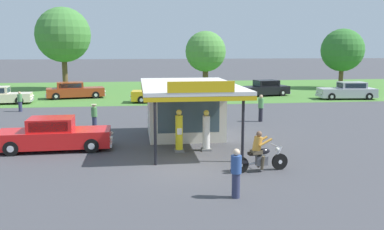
{
  "coord_description": "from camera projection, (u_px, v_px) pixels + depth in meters",
  "views": [
    {
      "loc": [
        -1.9,
        -16.08,
        4.73
      ],
      "look_at": [
        0.8,
        4.23,
        1.4
      ],
      "focal_mm": 39.4,
      "sensor_mm": 36.0,
      "label": 1
    }
  ],
  "objects": [
    {
      "name": "bystander_strolling_foreground",
      "position": [
        261.0,
        107.0,
        26.78
      ],
      "size": [
        0.34,
        0.34,
        1.73
      ],
      "color": "black",
      "rests_on": "ground"
    },
    {
      "name": "service_station_kiosk",
      "position": [
        185.0,
        105.0,
        21.87
      ],
      "size": [
        4.5,
        7.97,
        3.4
      ],
      "color": "beige",
      "rests_on": "ground"
    },
    {
      "name": "tree_oak_far_right",
      "position": [
        343.0,
        51.0,
        47.56
      ],
      "size": [
        4.81,
        4.81,
        6.76
      ],
      "color": "brown",
      "rests_on": "ground"
    },
    {
      "name": "parked_car_second_row_spare",
      "position": [
        348.0,
        91.0,
        38.4
      ],
      "size": [
        5.35,
        2.36,
        1.56
      ],
      "color": "#B7B7BC",
      "rests_on": "ground"
    },
    {
      "name": "parked_car_back_row_far_right",
      "position": [
        263.0,
        89.0,
        40.84
      ],
      "size": [
        5.59,
        2.84,
        1.53
      ],
      "color": "black",
      "rests_on": "ground"
    },
    {
      "name": "ground_plane",
      "position": [
        186.0,
        167.0,
        16.74
      ],
      "size": [
        300.0,
        300.0,
        0.0
      ],
      "primitive_type": "plane",
      "color": "#424247"
    },
    {
      "name": "featured_classic_sedan",
      "position": [
        54.0,
        136.0,
        19.4
      ],
      "size": [
        5.32,
        1.97,
        1.52
      ],
      "color": "red",
      "rests_on": "ground"
    },
    {
      "name": "grass_verge_strip",
      "position": [
        154.0,
        90.0,
        46.1
      ],
      "size": [
        120.0,
        24.0,
        0.01
      ],
      "primitive_type": "cube",
      "color": "#477A33",
      "rests_on": "ground"
    },
    {
      "name": "motorcycle_with_rider",
      "position": [
        260.0,
        155.0,
        16.06
      ],
      "size": [
        2.27,
        0.72,
        1.58
      ],
      "color": "black",
      "rests_on": "ground"
    },
    {
      "name": "parked_car_back_row_far_left",
      "position": [
        164.0,
        94.0,
        36.07
      ],
      "size": [
        5.71,
        2.28,
        1.59
      ],
      "color": "gold",
      "rests_on": "ground"
    },
    {
      "name": "gas_pump_offside",
      "position": [
        206.0,
        132.0,
        19.28
      ],
      "size": [
        0.44,
        0.44,
        1.89
      ],
      "color": "slate",
      "rests_on": "ground"
    },
    {
      "name": "tree_oak_distant_spare",
      "position": [
        63.0,
        35.0,
        46.0
      ],
      "size": [
        5.99,
        5.99,
        9.01
      ],
      "color": "brown",
      "rests_on": "ground"
    },
    {
      "name": "bystander_standing_back_lot",
      "position": [
        20.0,
        101.0,
        30.91
      ],
      "size": [
        0.34,
        0.34,
        1.49
      ],
      "color": "#2D3351",
      "rests_on": "ground"
    },
    {
      "name": "tree_oak_left",
      "position": [
        206.0,
        52.0,
        46.41
      ],
      "size": [
        4.47,
        4.47,
        6.45
      ],
      "color": "brown",
      "rests_on": "ground"
    },
    {
      "name": "parked_car_back_row_centre",
      "position": [
        74.0,
        91.0,
        38.96
      ],
      "size": [
        5.54,
        2.73,
        1.5
      ],
      "color": "#993819",
      "rests_on": "ground"
    },
    {
      "name": "bystander_admiring_sedan",
      "position": [
        236.0,
        172.0,
        13.22
      ],
      "size": [
        0.34,
        0.34,
        1.59
      ],
      "color": "#2D3351",
      "rests_on": "ground"
    },
    {
      "name": "gas_pump_nearside",
      "position": [
        179.0,
        132.0,
        19.11
      ],
      "size": [
        0.44,
        0.44,
        1.94
      ],
      "color": "slate",
      "rests_on": "ground"
    },
    {
      "name": "bystander_leaning_by_kiosk",
      "position": [
        94.0,
        116.0,
        24.21
      ],
      "size": [
        0.34,
        0.34,
        1.5
      ],
      "color": "#2D3351",
      "rests_on": "ground"
    }
  ]
}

